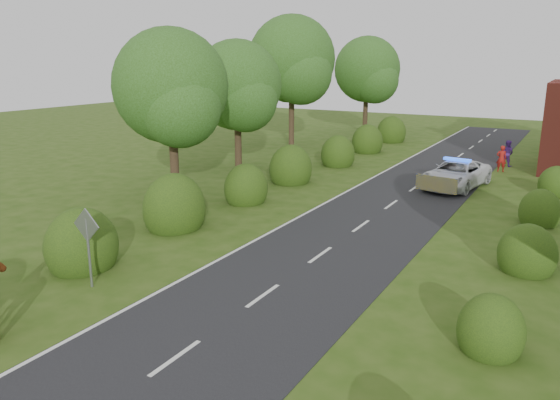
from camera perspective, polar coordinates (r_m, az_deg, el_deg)
The scene contains 13 objects.
ground at distance 13.65m, azimuth -10.87°, elevation -15.96°, with size 120.00×120.00×0.00m, color #2B4A10.
road at distance 26.00m, azimuth 10.84°, elevation -0.99°, with size 6.00×70.00×0.02m, color black.
road_markings at distance 24.68m, azimuth 5.76°, elevation -1.61°, with size 4.96×70.00×0.01m.
hedgerow_left at distance 25.77m, azimuth -5.37°, elevation 0.77°, with size 2.75×50.41×3.00m.
hedgerow_right at distance 21.05m, azimuth 24.71°, elevation -4.29°, with size 2.10×45.78×2.10m.
tree_left_a at distance 27.18m, azimuth -11.13°, elevation 11.08°, with size 5.74×5.60×8.38m.
tree_left_b at distance 34.49m, azimuth -4.29°, elevation 11.51°, with size 5.74×5.60×8.07m.
tree_left_c at distance 43.76m, azimuth 1.49°, elevation 14.14°, with size 6.97×6.80×10.22m.
tree_left_d at distance 51.93m, azimuth 9.29°, elevation 13.04°, with size 6.15×6.00×8.89m.
road_sign at distance 17.57m, azimuth -19.48°, elevation -3.58°, with size 1.06×0.08×2.53m.
police_van at distance 31.33m, azimuth 17.91°, elevation 2.57°, with size 3.24×5.64×1.62m.
pedestrian_red at distance 36.72m, azimuth 22.13°, elevation 4.03°, with size 0.60×0.39×1.65m, color #A51B16.
pedestrian_purple at distance 38.72m, azimuth 22.64°, elevation 4.53°, with size 0.84×0.65×1.72m, color #421F6F.
Camera 1 is at (7.81, -8.83, 6.88)m, focal length 35.00 mm.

